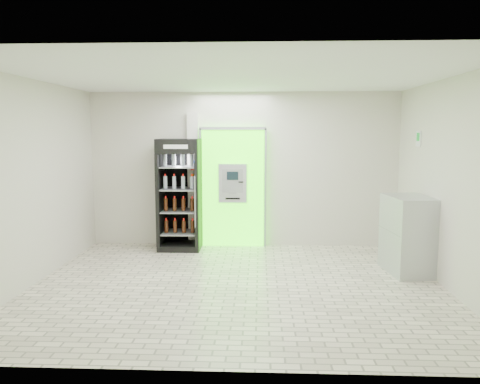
{
  "coord_description": "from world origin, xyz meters",
  "views": [
    {
      "loc": [
        0.33,
        -6.62,
        2.24
      ],
      "look_at": [
        -0.01,
        1.2,
        1.22
      ],
      "focal_mm": 35.0,
      "sensor_mm": 36.0,
      "label": 1
    }
  ],
  "objects": [
    {
      "name": "room_shell",
      "position": [
        0.0,
        0.0,
        1.84
      ],
      "size": [
        6.0,
        6.0,
        6.0
      ],
      "color": "beige",
      "rests_on": "ground"
    },
    {
      "name": "steel_cabinet",
      "position": [
        2.68,
        0.75,
        0.61
      ],
      "size": [
        0.72,
        0.99,
        1.23
      ],
      "rotation": [
        0.0,
        0.0,
        0.12
      ],
      "color": "#AEB0B6",
      "rests_on": "ground"
    },
    {
      "name": "atm_assembly",
      "position": [
        -0.2,
        2.41,
        1.17
      ],
      "size": [
        1.3,
        0.24,
        2.33
      ],
      "color": "#3AFF0D",
      "rests_on": "ground"
    },
    {
      "name": "exit_sign",
      "position": [
        2.99,
        1.4,
        2.12
      ],
      "size": [
        0.02,
        0.22,
        0.26
      ],
      "color": "white",
      "rests_on": "room_shell"
    },
    {
      "name": "pillar",
      "position": [
        -0.98,
        2.45,
        1.3
      ],
      "size": [
        0.22,
        0.11,
        2.6
      ],
      "color": "silver",
      "rests_on": "ground"
    },
    {
      "name": "ground",
      "position": [
        0.0,
        0.0,
        0.0
      ],
      "size": [
        6.0,
        6.0,
        0.0
      ],
      "primitive_type": "plane",
      "color": "beige",
      "rests_on": "ground"
    },
    {
      "name": "beverage_cooler",
      "position": [
        -1.2,
        2.15,
        1.01
      ],
      "size": [
        0.8,
        0.75,
        2.1
      ],
      "rotation": [
        0.0,
        0.0,
        0.01
      ],
      "color": "black",
      "rests_on": "ground"
    }
  ]
}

